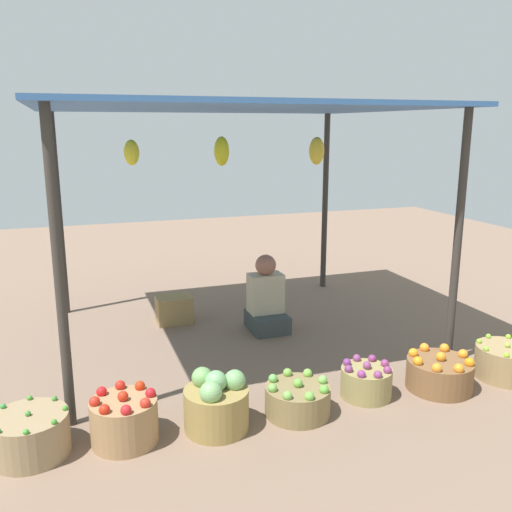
# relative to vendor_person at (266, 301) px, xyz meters

# --- Properties ---
(ground_plane) EXTENTS (14.00, 14.00, 0.00)m
(ground_plane) POSITION_rel_vendor_person_xyz_m (-0.35, -0.03, -0.30)
(ground_plane) COLOR #7D6451
(market_stall_structure) EXTENTS (3.46, 2.81, 2.22)m
(market_stall_structure) POSITION_rel_vendor_person_xyz_m (-0.34, -0.02, 1.78)
(market_stall_structure) COLOR #38332D
(market_stall_structure) RESTS_ON ground
(vendor_person) EXTENTS (0.36, 0.44, 0.78)m
(vendor_person) POSITION_rel_vendor_person_xyz_m (0.00, 0.00, 0.00)
(vendor_person) COLOR #384042
(vendor_person) RESTS_ON ground
(basket_green_chilies) EXTENTS (0.48, 0.48, 0.30)m
(basket_green_chilies) POSITION_rel_vendor_person_xyz_m (-2.17, -1.59, -0.16)
(basket_green_chilies) COLOR #977D59
(basket_green_chilies) RESTS_ON ground
(basket_red_tomatoes) EXTENTS (0.44, 0.44, 0.36)m
(basket_red_tomatoes) POSITION_rel_vendor_person_xyz_m (-1.59, -1.63, -0.14)
(basket_red_tomatoes) COLOR #A27C52
(basket_red_tomatoes) RESTS_ON ground
(basket_cabbages) EXTENTS (0.45, 0.45, 0.43)m
(basket_cabbages) POSITION_rel_vendor_person_xyz_m (-0.98, -1.68, -0.11)
(basket_cabbages) COLOR olive
(basket_cabbages) RESTS_ON ground
(basket_green_apples) EXTENTS (0.47, 0.47, 0.27)m
(basket_green_apples) POSITION_rel_vendor_person_xyz_m (-0.38, -1.68, -0.18)
(basket_green_apples) COLOR olive
(basket_green_apples) RESTS_ON ground
(basket_purple_onions) EXTENTS (0.39, 0.39, 0.29)m
(basket_purple_onions) POSITION_rel_vendor_person_xyz_m (0.23, -1.60, -0.18)
(basket_purple_onions) COLOR #958851
(basket_purple_onions) RESTS_ON ground
(basket_oranges) EXTENTS (0.52, 0.52, 0.31)m
(basket_oranges) POSITION_rel_vendor_person_xyz_m (0.85, -1.68, -0.17)
(basket_oranges) COLOR brown
(basket_oranges) RESTS_ON ground
(basket_limes) EXTENTS (0.49, 0.49, 0.30)m
(basket_limes) POSITION_rel_vendor_person_xyz_m (1.49, -1.69, -0.16)
(basket_limes) COLOR #9C8154
(basket_limes) RESTS_ON ground
(wooden_crate_near_vendor) EXTENTS (0.37, 0.27, 0.29)m
(wooden_crate_near_vendor) POSITION_rel_vendor_person_xyz_m (-0.85, 0.51, -0.15)
(wooden_crate_near_vendor) COLOR olive
(wooden_crate_near_vendor) RESTS_ON ground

